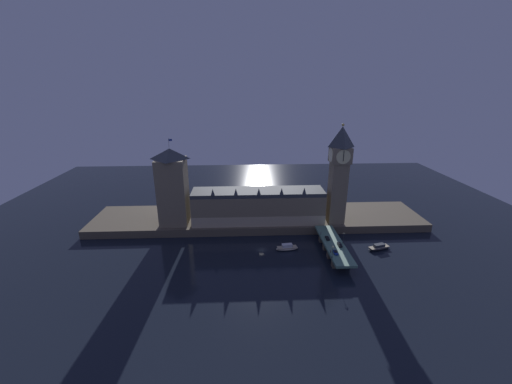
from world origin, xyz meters
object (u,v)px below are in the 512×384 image
car_southbound_lead (340,245)px  boat_downstream (379,247)px  car_northbound_trail (335,252)px  boat_upstream (287,248)px  pedestrian_far_rail (321,233)px  street_lamp_mid (344,237)px  car_northbound_lead (327,238)px  pedestrian_near_rail (331,251)px  victoria_tower (173,187)px  street_lamp_near (333,250)px  clock_tower (339,172)px

car_southbound_lead → boat_downstream: size_ratio=0.32×
car_northbound_trail → boat_upstream: bearing=145.1°
boat_upstream → boat_downstream: 52.80m
pedestrian_far_rail → street_lamp_mid: size_ratio=0.27×
car_northbound_lead → pedestrian_near_rail: (-2.36, -15.18, 0.27)m
victoria_tower → car_southbound_lead: (96.09, -38.02, -22.38)m
street_lamp_mid → car_northbound_trail: bearing=-124.3°
victoria_tower → street_lamp_mid: bearing=-19.6°
street_lamp_mid → street_lamp_near: bearing=-124.8°
pedestrian_far_rail → boat_upstream: pedestrian_far_rail is taller
clock_tower → street_lamp_near: (-14.53, -46.16, -27.92)m
victoria_tower → street_lamp_near: 103.41m
boat_downstream → victoria_tower: bearing=165.3°
victoria_tower → car_northbound_trail: size_ratio=11.95×
car_northbound_trail → street_lamp_mid: bearing=55.7°
car_northbound_trail → boat_downstream: size_ratio=0.31×
victoria_tower → car_northbound_lead: victoria_tower is taller
street_lamp_near → boat_downstream: size_ratio=0.45×
pedestrian_near_rail → boat_upstream: (-20.52, 15.14, -5.82)m
clock_tower → street_lamp_near: bearing=-107.5°
boat_upstream → car_northbound_lead: bearing=0.1°
victoria_tower → street_lamp_mid: size_ratio=8.37×
car_northbound_trail → boat_upstream: car_northbound_trail is taller
street_lamp_mid → pedestrian_far_rail: bearing=132.7°
pedestrian_near_rail → victoria_tower: bearing=153.0°
street_lamp_mid → boat_downstream: 24.39m
clock_tower → pedestrian_near_rail: (-14.13, -41.60, -31.08)m
clock_tower → pedestrian_far_rail: size_ratio=35.53×
car_northbound_lead → pedestrian_far_rail: pedestrian_far_rail is taller
car_northbound_lead → car_northbound_trail: (-0.00, -15.98, -0.02)m
clock_tower → car_northbound_lead: 42.65m
car_northbound_trail → pedestrian_far_rail: pedestrian_far_rail is taller
victoria_tower → pedestrian_near_rail: 102.28m
pedestrian_far_rail → boat_downstream: size_ratio=0.12×
street_lamp_mid → boat_upstream: size_ratio=0.49×
pedestrian_near_rail → street_lamp_mid: (9.84, 10.16, 3.11)m
clock_tower → pedestrian_near_rail: size_ratio=35.22×
car_northbound_lead → pedestrian_near_rail: 15.36m
car_northbound_lead → pedestrian_near_rail: size_ratio=2.51×
street_lamp_near → car_southbound_lead: bearing=57.6°
car_northbound_lead → boat_upstream: 23.55m
clock_tower → boat_upstream: size_ratio=4.73×
car_southbound_lead → street_lamp_near: street_lamp_near is taller
clock_tower → pedestrian_far_rail: 39.97m
car_southbound_lead → street_lamp_mid: street_lamp_mid is taller
clock_tower → car_northbound_lead: (-11.77, -26.42, -31.35)m
car_northbound_lead → car_northbound_trail: 15.98m
clock_tower → street_lamp_mid: clock_tower is taller
car_southbound_lead → boat_downstream: car_southbound_lead is taller
pedestrian_near_rail → street_lamp_mid: street_lamp_mid is taller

